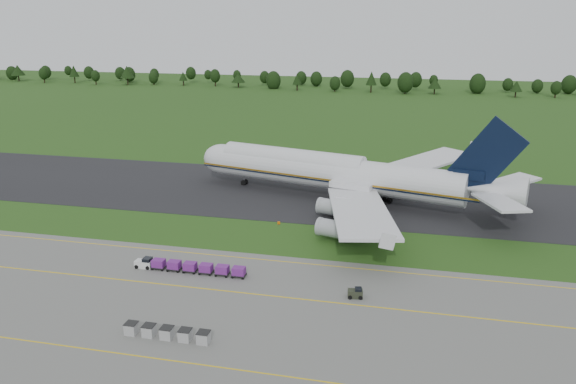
% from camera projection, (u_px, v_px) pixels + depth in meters
% --- Properties ---
extents(ground, '(600.00, 600.00, 0.00)m').
position_uv_depth(ground, '(262.00, 237.00, 102.23)').
color(ground, '#224615').
rests_on(ground, ground).
extents(apron, '(300.00, 52.00, 0.06)m').
position_uv_depth(apron, '(191.00, 334.00, 70.53)').
color(apron, '#62625D').
rests_on(apron, ground).
extents(taxiway, '(300.00, 40.00, 0.08)m').
position_uv_depth(taxiway, '(294.00, 192.00, 128.32)').
color(taxiway, black).
rests_on(taxiway, ground).
extents(apron_markings, '(300.00, 30.20, 0.01)m').
position_uv_depth(apron_markings, '(210.00, 307.00, 77.06)').
color(apron_markings, yellow).
rests_on(apron_markings, apron).
extents(tree_line, '(526.35, 22.08, 11.43)m').
position_uv_depth(tree_line, '(391.00, 81.00, 304.55)').
color(tree_line, black).
rests_on(tree_line, ground).
extents(aircraft, '(74.36, 70.02, 20.82)m').
position_uv_depth(aircraft, '(339.00, 173.00, 121.98)').
color(aircraft, silver).
rests_on(aircraft, ground).
extents(baggage_train, '(18.23, 1.65, 1.59)m').
position_uv_depth(baggage_train, '(188.00, 267.00, 87.55)').
color(baggage_train, silver).
rests_on(baggage_train, apron).
extents(utility_cart, '(2.25, 1.54, 1.15)m').
position_uv_depth(utility_cart, '(355.00, 294.00, 79.53)').
color(utility_cart, '#272C1F').
rests_on(utility_cart, apron).
extents(uld_row, '(11.11, 1.51, 1.49)m').
position_uv_depth(uld_row, '(167.00, 333.00, 69.29)').
color(uld_row, '#9E9E9E').
rests_on(uld_row, apron).
extents(edge_markers, '(11.39, 0.30, 0.60)m').
position_uv_depth(edge_markers, '(306.00, 225.00, 107.11)').
color(edge_markers, '#E06207').
rests_on(edge_markers, ground).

